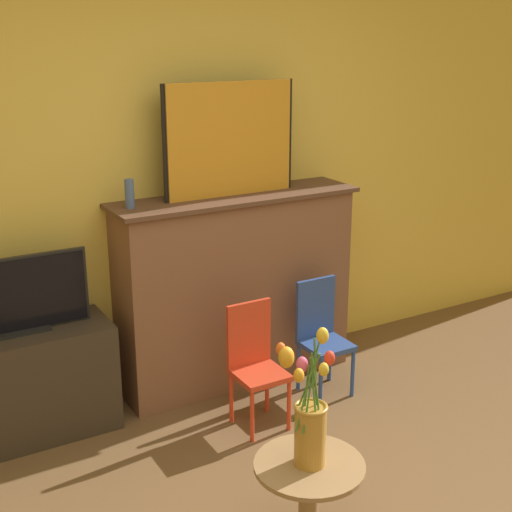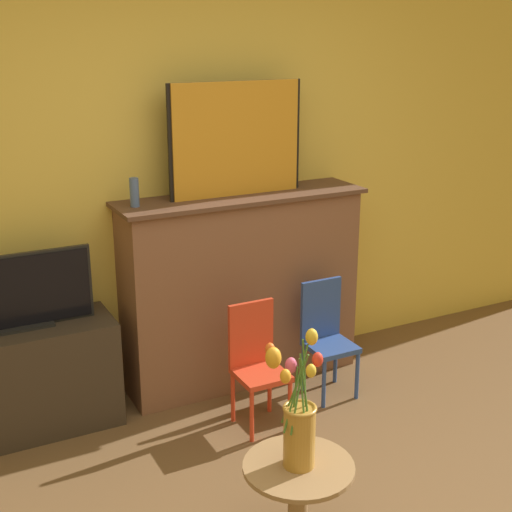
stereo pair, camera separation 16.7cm
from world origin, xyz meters
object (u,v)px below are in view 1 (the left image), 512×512
chair_blue (321,331)px  chair_red (255,359)px  tv_monitor (18,296)px  painting (230,139)px  vase_tulips (309,420)px

chair_blue → chair_red: bearing=-166.5°
chair_red → chair_blue: bearing=13.5°
tv_monitor → chair_red: tv_monitor is taller
chair_red → chair_blue: same height
painting → vase_tulips: painting is taller
chair_red → vase_tulips: bearing=-108.6°
painting → chair_blue: (0.38, -0.40, -1.11)m
painting → vase_tulips: bearing=-107.5°
painting → chair_red: painting is taller
tv_monitor → vase_tulips: 1.70m
painting → tv_monitor: painting is taller
tv_monitor → chair_blue: 1.72m
chair_red → vase_tulips: size_ratio=1.19×
painting → vase_tulips: size_ratio=1.42×
tv_monitor → chair_blue: bearing=-12.7°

